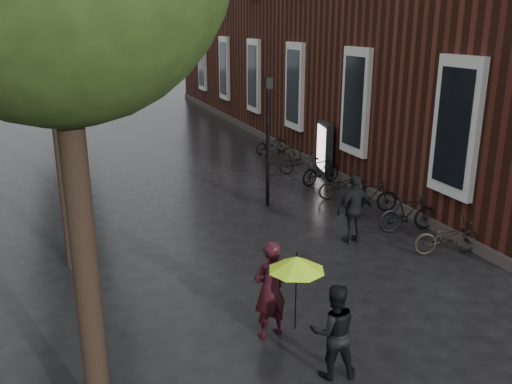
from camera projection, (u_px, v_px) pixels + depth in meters
name	position (u px, v px, depth m)	size (l,w,h in m)	color
brick_building	(355.00, 14.00, 27.10)	(10.20, 33.20, 12.00)	#38160F
person_burgundy	(270.00, 289.00, 9.81)	(0.69, 0.45, 1.89)	black
person_black	(334.00, 331.00, 8.72)	(0.79, 0.62, 1.63)	black
lime_umbrella	(297.00, 263.00, 9.01)	(0.98, 0.98, 1.45)	black
pedestrian_walking	(354.00, 209.00, 14.11)	(1.08, 0.45, 1.84)	black
parked_bicycles	(333.00, 177.00, 18.63)	(2.06, 12.53, 1.05)	black
ad_lightbox	(324.00, 148.00, 20.56)	(0.30, 1.32, 1.99)	black
lamp_post	(268.00, 130.00, 16.52)	(0.21, 0.21, 4.01)	black
cycle_sign	(74.00, 121.00, 22.71)	(0.13, 0.45, 2.47)	#262628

